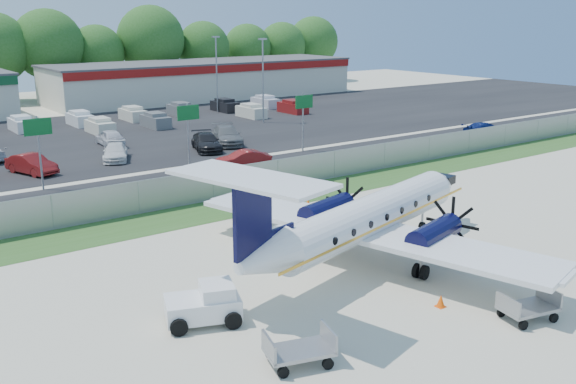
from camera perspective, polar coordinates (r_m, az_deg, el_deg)
ground at (r=30.21m, az=6.77°, el=-6.64°), size 170.00×170.00×0.00m
grass_verge at (r=39.31m, az=-5.17°, el=-1.37°), size 170.00×4.00×0.02m
access_road at (r=45.25m, az=-9.76°, el=0.70°), size 170.00×8.00×0.02m
parking_lot at (r=64.37m, az=-18.21°, el=4.46°), size 170.00×32.00×0.02m
perimeter_fence at (r=40.72m, az=-6.65°, el=0.63°), size 120.00×0.06×1.99m
building_east at (r=94.38m, az=-7.43°, el=9.90°), size 44.40×12.40×5.24m
sign_left at (r=45.38m, az=-21.30°, el=4.57°), size 1.80×0.26×5.00m
sign_mid at (r=49.28m, az=-8.86°, el=6.20°), size 1.80×0.26×5.00m
sign_right at (r=55.13m, az=1.40°, el=7.32°), size 1.80×0.26×5.00m
light_pole_ne at (r=70.62m, az=-2.25°, el=10.38°), size 0.90×0.35×9.09m
light_pole_se at (r=79.09m, az=-6.37°, el=10.82°), size 0.90×0.35×9.09m
aircraft at (r=30.04m, az=6.96°, el=-2.30°), size 18.71×18.29×5.71m
pushback_tug at (r=24.85m, az=-7.30°, el=-9.84°), size 3.20×2.79×1.50m
baggage_cart_near at (r=21.93m, az=1.00°, el=-13.83°), size 2.51×1.91×1.17m
baggage_cart_far at (r=26.51m, az=20.57°, el=-9.55°), size 2.36×1.72×1.12m
cone_port_wing at (r=26.72m, az=13.42°, el=-9.42°), size 0.37×0.37×0.52m
cone_starboard_wing at (r=39.17m, az=1.79°, el=-1.00°), size 0.38×0.38×0.54m
road_car_mid at (r=49.22m, az=-4.02°, el=2.04°), size 4.56×2.48×1.43m
road_car_east at (r=65.44m, az=17.02°, el=4.71°), size 4.95×2.14×1.42m
parked_car_b at (r=51.25m, az=-21.76°, el=1.51°), size 3.01×4.73×1.47m
parked_car_c at (r=54.07m, az=-15.05°, el=2.75°), size 3.54×4.93×1.33m
parked_car_d at (r=56.49m, az=-7.24°, el=3.68°), size 3.67×5.57×1.50m
parked_car_e at (r=59.09m, az=-5.44°, el=4.24°), size 4.24×6.14×1.65m
parked_car_g at (r=60.43m, az=-15.50°, el=4.00°), size 2.10×4.53×1.50m
far_parking_rows at (r=69.08m, az=-19.53°, el=5.03°), size 56.00×10.00×1.60m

